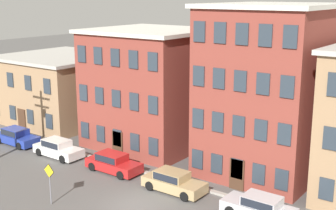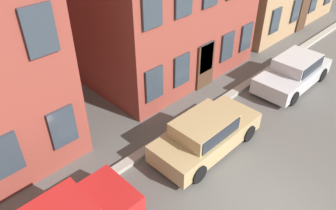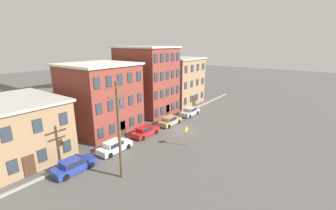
% 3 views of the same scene
% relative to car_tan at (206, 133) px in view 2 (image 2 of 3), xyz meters
% --- Properties ---
extents(ground_plane, '(200.00, 200.00, 0.00)m').
position_rel_car_tan_xyz_m(ground_plane, '(-0.70, -3.13, -0.75)').
color(ground_plane, '#565451').
extents(kerb_strip, '(56.00, 0.36, 0.16)m').
position_rel_car_tan_xyz_m(kerb_strip, '(-0.70, 1.37, -0.67)').
color(kerb_strip, '#9E998E').
rests_on(kerb_strip, ground_plane).
extents(car_tan, '(4.40, 1.92, 1.43)m').
position_rel_car_tan_xyz_m(car_tan, '(0.00, 0.00, 0.00)').
color(car_tan, tan).
rests_on(car_tan, ground_plane).
extents(car_silver, '(4.40, 1.92, 1.43)m').
position_rel_car_tan_xyz_m(car_silver, '(6.44, -0.07, 0.00)').
color(car_silver, '#B7B7BC').
rests_on(car_silver, ground_plane).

